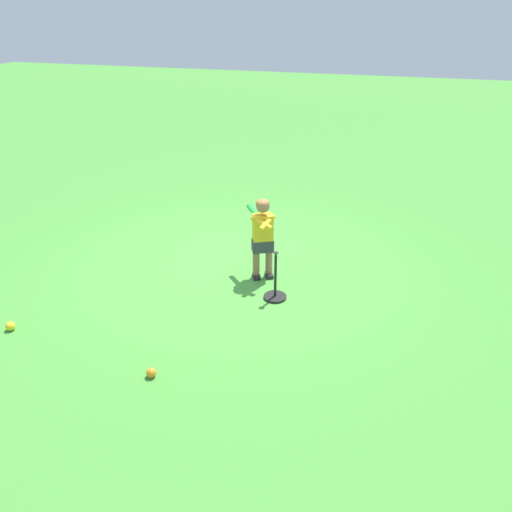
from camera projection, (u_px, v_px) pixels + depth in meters
The scene contains 5 objects.
ground_plane at pixel (236, 264), 7.15m from camera, with size 40.00×40.00×0.00m, color #479338.
child_batter at pixel (262, 232), 6.53m from camera, with size 0.46×0.52×1.08m.
play_ball_far_right at pixel (151, 373), 5.00m from camera, with size 0.10×0.10×0.10m, color orange.
play_ball_behind_batter at pixel (10, 326), 5.70m from camera, with size 0.10×0.10×0.10m, color yellow.
batting_tee at pixel (275, 291), 6.29m from camera, with size 0.28×0.28×0.62m.
Camera 1 is at (-2.06, 6.00, 3.30)m, focal length 36.28 mm.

